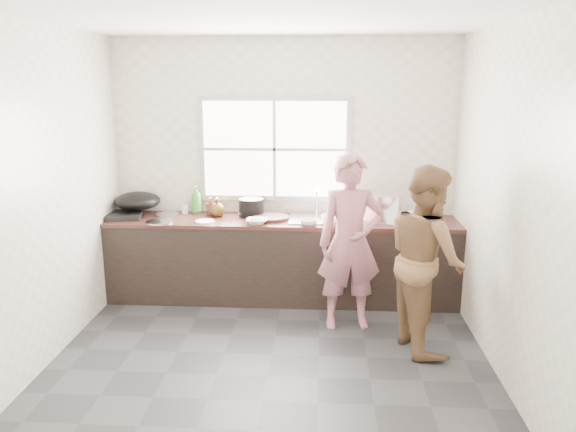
# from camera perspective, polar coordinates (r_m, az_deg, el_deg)

# --- Properties ---
(floor) EXTENTS (3.60, 3.20, 0.01)m
(floor) POSITION_cam_1_polar(r_m,az_deg,el_deg) (4.88, -1.70, -13.93)
(floor) COLOR #2A2A2C
(floor) RESTS_ON ground
(ceiling) EXTENTS (3.60, 3.20, 0.01)m
(ceiling) POSITION_cam_1_polar(r_m,az_deg,el_deg) (4.36, -1.96, 19.56)
(ceiling) COLOR silver
(ceiling) RESTS_ON wall_back
(wall_back) EXTENTS (3.60, 0.01, 2.70)m
(wall_back) POSITION_cam_1_polar(r_m,az_deg,el_deg) (6.00, -0.39, 4.93)
(wall_back) COLOR beige
(wall_back) RESTS_ON ground
(wall_left) EXTENTS (0.01, 3.20, 2.70)m
(wall_left) POSITION_cam_1_polar(r_m,az_deg,el_deg) (4.93, -23.20, 1.95)
(wall_left) COLOR beige
(wall_left) RESTS_ON ground
(wall_right) EXTENTS (0.01, 3.20, 2.70)m
(wall_right) POSITION_cam_1_polar(r_m,az_deg,el_deg) (4.62, 21.07, 1.44)
(wall_right) COLOR beige
(wall_right) RESTS_ON ground
(wall_front) EXTENTS (3.60, 0.01, 2.70)m
(wall_front) POSITION_cam_1_polar(r_m,az_deg,el_deg) (2.88, -4.79, -4.60)
(wall_front) COLOR silver
(wall_front) RESTS_ON ground
(cabinet) EXTENTS (3.60, 0.62, 0.82)m
(cabinet) POSITION_cam_1_polar(r_m,az_deg,el_deg) (5.91, -0.58, -4.58)
(cabinet) COLOR black
(cabinet) RESTS_ON floor
(countertop) EXTENTS (3.60, 0.64, 0.04)m
(countertop) POSITION_cam_1_polar(r_m,az_deg,el_deg) (5.79, -0.59, -0.53)
(countertop) COLOR #351A15
(countertop) RESTS_ON cabinet
(sink) EXTENTS (0.55, 0.45, 0.02)m
(sink) POSITION_cam_1_polar(r_m,az_deg,el_deg) (5.77, 2.87, -0.34)
(sink) COLOR silver
(sink) RESTS_ON countertop
(faucet) EXTENTS (0.02, 0.02, 0.30)m
(faucet) POSITION_cam_1_polar(r_m,az_deg,el_deg) (5.94, 2.92, 1.48)
(faucet) COLOR silver
(faucet) RESTS_ON countertop
(window_frame) EXTENTS (1.60, 0.05, 1.10)m
(window_frame) POSITION_cam_1_polar(r_m,az_deg,el_deg) (5.97, -1.36, 6.81)
(window_frame) COLOR #9EA0A5
(window_frame) RESTS_ON wall_back
(window_glazing) EXTENTS (1.50, 0.01, 1.00)m
(window_glazing) POSITION_cam_1_polar(r_m,az_deg,el_deg) (5.94, -1.39, 6.78)
(window_glazing) COLOR white
(window_glazing) RESTS_ON window_frame
(woman) EXTENTS (0.60, 0.44, 1.52)m
(woman) POSITION_cam_1_polar(r_m,az_deg,el_deg) (5.17, 6.31, -3.25)
(woman) COLOR #A86471
(woman) RESTS_ON floor
(person_side) EXTENTS (0.78, 0.90, 1.59)m
(person_side) POSITION_cam_1_polar(r_m,az_deg,el_deg) (4.88, 13.86, -4.18)
(person_side) COLOR brown
(person_side) RESTS_ON floor
(cutting_board) EXTENTS (0.39, 0.39, 0.04)m
(cutting_board) POSITION_cam_1_polar(r_m,az_deg,el_deg) (5.79, -1.71, -0.17)
(cutting_board) COLOR black
(cutting_board) RESTS_ON countertop
(cleaver) EXTENTS (0.20, 0.11, 0.01)m
(cleaver) POSITION_cam_1_polar(r_m,az_deg,el_deg) (5.89, -4.11, 0.30)
(cleaver) COLOR silver
(cleaver) RESTS_ON cutting_board
(bowl_mince) EXTENTS (0.22, 0.22, 0.05)m
(bowl_mince) POSITION_cam_1_polar(r_m,az_deg,el_deg) (5.60, -3.17, -0.55)
(bowl_mince) COLOR white
(bowl_mince) RESTS_ON countertop
(bowl_crabs) EXTENTS (0.23, 0.23, 0.07)m
(bowl_crabs) POSITION_cam_1_polar(r_m,az_deg,el_deg) (5.64, 4.73, -0.42)
(bowl_crabs) COLOR silver
(bowl_crabs) RESTS_ON countertop
(bowl_held) EXTENTS (0.28, 0.28, 0.07)m
(bowl_held) POSITION_cam_1_polar(r_m,az_deg,el_deg) (5.56, 2.11, -0.55)
(bowl_held) COLOR silver
(bowl_held) RESTS_ON countertop
(black_pot) EXTENTS (0.34, 0.34, 0.19)m
(black_pot) POSITION_cam_1_polar(r_m,az_deg,el_deg) (5.92, -3.75, 0.87)
(black_pot) COLOR black
(black_pot) RESTS_ON countertop
(plate_food) EXTENTS (0.22, 0.22, 0.02)m
(plate_food) POSITION_cam_1_polar(r_m,az_deg,el_deg) (5.73, -8.43, -0.55)
(plate_food) COLOR silver
(plate_food) RESTS_ON countertop
(bottle_green) EXTENTS (0.14, 0.14, 0.31)m
(bottle_green) POSITION_cam_1_polar(r_m,az_deg,el_deg) (6.12, -9.30, 1.70)
(bottle_green) COLOR #3C8A2D
(bottle_green) RESTS_ON countertop
(bottle_brown_tall) EXTENTS (0.08, 0.08, 0.17)m
(bottle_brown_tall) POSITION_cam_1_polar(r_m,az_deg,el_deg) (6.03, -7.86, 0.93)
(bottle_brown_tall) COLOR #491C12
(bottle_brown_tall) RESTS_ON countertop
(bottle_brown_short) EXTENTS (0.16, 0.16, 0.18)m
(bottle_brown_short) POSITION_cam_1_polar(r_m,az_deg,el_deg) (5.95, -7.18, 0.83)
(bottle_brown_short) COLOR #432D10
(bottle_brown_short) RESTS_ON countertop
(glass_jar) EXTENTS (0.08, 0.08, 0.09)m
(glass_jar) POSITION_cam_1_polar(r_m,az_deg,el_deg) (6.13, -10.41, 0.68)
(glass_jar) COLOR white
(glass_jar) RESTS_ON countertop
(burner) EXTENTS (0.41, 0.41, 0.05)m
(burner) POSITION_cam_1_polar(r_m,az_deg,el_deg) (6.09, -16.29, 0.06)
(burner) COLOR black
(burner) RESTS_ON countertop
(wok) EXTENTS (0.64, 0.64, 0.18)m
(wok) POSITION_cam_1_polar(r_m,az_deg,el_deg) (6.17, -15.05, 1.49)
(wok) COLOR black
(wok) RESTS_ON burner
(dish_rack) EXTENTS (0.45, 0.37, 0.29)m
(dish_rack) POSITION_cam_1_polar(r_m,az_deg,el_deg) (5.70, 9.38, 0.78)
(dish_rack) COLOR silver
(dish_rack) RESTS_ON countertop
(pot_lid_left) EXTENTS (0.31, 0.31, 0.01)m
(pot_lid_left) POSITION_cam_1_polar(r_m,az_deg,el_deg) (5.80, -12.89, -0.58)
(pot_lid_left) COLOR silver
(pot_lid_left) RESTS_ON countertop
(pot_lid_right) EXTENTS (0.30, 0.30, 0.01)m
(pot_lid_right) POSITION_cam_1_polar(r_m,az_deg,el_deg) (6.12, -12.20, 0.17)
(pot_lid_right) COLOR #BABDC1
(pot_lid_right) RESTS_ON countertop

